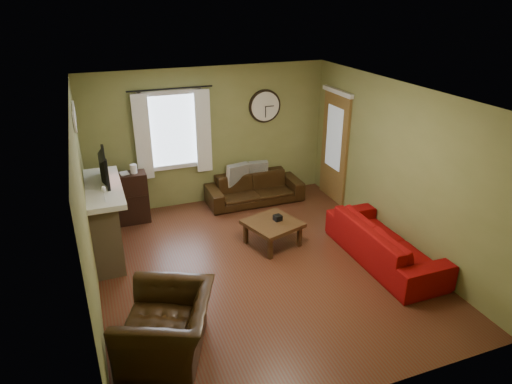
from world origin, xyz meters
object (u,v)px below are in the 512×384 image
object	(u,v)px
sofa_brown	(254,189)
coffee_table	(272,233)
armchair	(167,327)
sofa_red	(385,242)
bookshelf	(126,199)

from	to	relation	value
sofa_brown	coffee_table	bearing A→B (deg)	-100.65
sofa_brown	armchair	bearing A→B (deg)	-123.96
sofa_brown	armchair	world-z (taller)	armchair
armchair	coffee_table	size ratio (longest dim) A/B	1.44
armchair	coffee_table	world-z (taller)	armchair
sofa_brown	armchair	size ratio (longest dim) A/B	1.67
sofa_red	armchair	distance (m)	3.56
coffee_table	bookshelf	bearing A→B (deg)	142.25
armchair	sofa_red	bearing A→B (deg)	126.20
sofa_red	coffee_table	distance (m)	1.76
sofa_brown	sofa_red	size ratio (longest dim) A/B	0.86
bookshelf	sofa_brown	bearing A→B (deg)	0.79
sofa_red	coffee_table	bearing A→B (deg)	53.84
sofa_brown	sofa_red	world-z (taller)	sofa_red
sofa_brown	sofa_red	bearing A→B (deg)	-67.89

